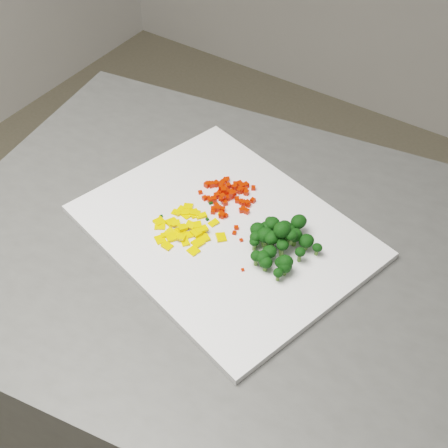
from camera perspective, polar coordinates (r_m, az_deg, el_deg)
The scene contains 146 objects.
counter_block at distance 1.27m, azimuth 1.86°, elevation -16.46°, with size 0.94×0.66×0.90m, color #454543.
cutting_board at distance 0.93m, azimuth 0.00°, elevation -0.67°, with size 0.40×0.31×0.01m, color silver.
carrot_pile at distance 0.96m, azimuth 0.46°, elevation 2.90°, with size 0.09×0.09×0.02m, color red, non-canonical shape.
pepper_pile at distance 0.92m, azimuth -3.39°, elevation -0.38°, with size 0.10×0.10×0.01m, color #FFB50D, non-canonical shape.
broccoli_pile at distance 0.87m, azimuth 5.58°, elevation -1.65°, with size 0.11×0.11×0.05m, color black, non-canonical shape.
carrot_cube_0 at distance 0.94m, azimuth 0.18°, elevation 0.78°, with size 0.01×0.01×0.01m, color red.
carrot_cube_1 at distance 0.94m, azimuth -0.19°, elevation 0.79°, with size 0.01×0.01×0.01m, color red.
carrot_cube_2 at distance 0.97m, azimuth 0.26°, elevation 2.95°, with size 0.01×0.01×0.01m, color red.
carrot_cube_3 at distance 0.99m, azimuth -1.35°, elevation 3.71°, with size 0.01×0.01×0.01m, color red.
carrot_cube_4 at distance 0.97m, azimuth -1.43°, elevation 2.41°, with size 0.01×0.01×0.01m, color red.
carrot_cube_5 at distance 0.99m, azimuth -0.19°, elevation 3.64°, with size 0.01×0.01×0.01m, color red.
carrot_cube_6 at distance 0.96m, azimuth 0.09°, elevation 1.93°, with size 0.01×0.01×0.01m, color red.
carrot_cube_7 at distance 0.94m, azimuth -1.03°, elevation 1.13°, with size 0.01×0.01×0.01m, color red.
carrot_cube_8 at distance 0.99m, azimuth -0.72°, elevation 3.71°, with size 0.01×0.01×0.01m, color red.
carrot_cube_9 at distance 1.00m, azimuth 0.35°, elevation 4.15°, with size 0.01×0.01×0.01m, color red.
carrot_cube_10 at distance 0.97m, azimuth -0.41°, elevation 2.90°, with size 0.01×0.01×0.01m, color red.
carrot_cube_11 at distance 0.95m, azimuth 1.59°, elevation 1.26°, with size 0.01×0.01×0.01m, color red.
carrot_cube_12 at distance 0.95m, azimuth -0.99°, elevation 1.36°, with size 0.01×0.01×0.01m, color red.
carrot_cube_13 at distance 0.96m, azimuth 1.19°, elevation 2.29°, with size 0.01×0.01×0.01m, color red.
carrot_cube_14 at distance 0.96m, azimuth -1.29°, elevation 2.16°, with size 0.01×0.01×0.01m, color red.
carrot_cube_15 at distance 0.97m, azimuth -1.78°, elevation 2.39°, with size 0.01×0.01×0.01m, color red.
carrot_cube_16 at distance 0.98m, azimuth 0.41°, elevation 3.52°, with size 0.01×0.01×0.01m, color red.
carrot_cube_17 at distance 0.96m, azimuth 2.66°, elevation 2.17°, with size 0.01×0.01×0.01m, color red.
carrot_cube_18 at distance 0.98m, azimuth 0.89°, elevation 3.40°, with size 0.01×0.01×0.01m, color red.
carrot_cube_19 at distance 0.95m, azimuth -0.95°, elevation 1.34°, with size 0.01×0.01×0.01m, color red.
carrot_cube_20 at distance 0.99m, azimuth -1.15°, elevation 3.62°, with size 0.01×0.01×0.01m, color red.
carrot_cube_21 at distance 0.96m, azimuth 1.21°, elevation 2.11°, with size 0.01×0.01×0.01m, color red.
carrot_cube_22 at distance 0.99m, azimuth 1.04°, elevation 3.65°, with size 0.01×0.01×0.01m, color red.
carrot_cube_23 at distance 0.96m, azimuth 0.64°, elevation 2.74°, with size 0.01×0.01×0.01m, color red.
carrot_cube_24 at distance 0.97m, azimuth 1.03°, elevation 3.43°, with size 0.01×0.01×0.01m, color red.
carrot_cube_25 at distance 0.97m, azimuth 0.57°, elevation 2.53°, with size 0.01×0.01×0.01m, color red.
carrot_cube_26 at distance 0.97m, azimuth 0.07°, elevation 3.18°, with size 0.01×0.01×0.01m, color red.
carrot_cube_27 at distance 0.98m, azimuth 1.64°, elevation 3.46°, with size 0.01×0.01×0.01m, color red.
carrot_cube_28 at distance 0.94m, azimuth -0.28°, elevation 1.04°, with size 0.01×0.01×0.01m, color red.
carrot_cube_29 at distance 0.96m, azimuth 1.56°, elevation 2.03°, with size 0.01×0.01×0.01m, color red.
carrot_cube_30 at distance 0.97m, azimuth 2.05°, elevation 2.88°, with size 0.01×0.01×0.01m, color red.
carrot_cube_31 at distance 0.99m, azimuth 2.01°, elevation 3.57°, with size 0.01×0.01×0.01m, color red.
carrot_cube_32 at distance 0.96m, azimuth -0.16°, elevation 2.51°, with size 0.01×0.01×0.01m, color red.
carrot_cube_33 at distance 0.99m, azimuth 0.21°, elevation 3.94°, with size 0.01×0.01×0.01m, color red.
carrot_cube_34 at distance 1.00m, azimuth 0.12°, elevation 4.03°, with size 0.01×0.01×0.01m, color red.
carrot_cube_35 at distance 0.95m, azimuth -0.56°, elevation 1.40°, with size 0.01×0.01×0.01m, color red.
carrot_cube_36 at distance 0.96m, azimuth 1.61°, elevation 2.11°, with size 0.01×0.01×0.01m, color red.
carrot_cube_37 at distance 0.97m, azimuth -0.03°, elevation 3.09°, with size 0.01×0.01×0.01m, color red.
carrot_cube_38 at distance 0.98m, azimuth 1.39°, elevation 3.09°, with size 0.01×0.01×0.01m, color red.
carrot_cube_39 at distance 0.95m, azimuth -0.69°, elevation 1.69°, with size 0.01×0.01×0.01m, color red.
carrot_cube_40 at distance 0.98m, azimuth 1.58°, elevation 3.11°, with size 0.01×0.01×0.01m, color red.
carrot_cube_41 at distance 0.97m, azimuth -0.30°, elevation 3.38°, with size 0.01×0.01×0.01m, color red.
carrot_cube_42 at distance 0.96m, azimuth 2.14°, elevation 1.91°, with size 0.01×0.01×0.01m, color red.
carrot_cube_43 at distance 0.99m, azimuth -0.77°, elevation 3.73°, with size 0.01×0.01×0.01m, color red.
carrot_cube_44 at distance 0.98m, azimuth 1.98°, elevation 3.11°, with size 0.01×0.01×0.01m, color red.
carrot_cube_45 at distance 0.97m, azimuth 0.09°, elevation 3.19°, with size 0.01×0.01×0.01m, color red.
carrot_cube_46 at distance 0.96m, azimuth 0.91°, elevation 2.84°, with size 0.01×0.01×0.01m, color red.
carrot_cube_47 at distance 0.96m, azimuth 2.22°, elevation 1.75°, with size 0.01×0.01×0.01m, color red.
carrot_cube_48 at distance 0.97m, azimuth -0.67°, elevation 2.62°, with size 0.01×0.01×0.01m, color red.
carrot_cube_49 at distance 0.95m, azimuth 1.64°, elevation 1.24°, with size 0.01×0.01×0.01m, color red.
carrot_cube_50 at distance 0.95m, azimuth 1.78°, elevation 1.37°, with size 0.01×0.01×0.01m, color red.
carrot_cube_51 at distance 0.97m, azimuth -0.84°, elevation 2.43°, with size 0.01×0.01×0.01m, color red.
carrot_cube_52 at distance 0.99m, azimuth 1.44°, elevation 3.70°, with size 0.01×0.01×0.01m, color red.
carrot_cube_53 at distance 0.95m, azimuth -0.26°, elevation 2.32°, with size 0.01×0.01×0.01m, color red.
carrot_cube_54 at distance 0.99m, azimuth -1.56°, elevation 3.62°, with size 0.01×0.01×0.01m, color red.
carrot_cube_55 at distance 0.96m, azimuth 1.76°, elevation 1.93°, with size 0.01×0.01×0.01m, color red.
carrot_cube_56 at distance 0.97m, azimuth 0.65°, elevation 3.01°, with size 0.01×0.01×0.01m, color red.
carrot_cube_57 at distance 0.98m, azimuth 2.70°, elevation 3.31°, with size 0.01×0.01×0.01m, color red.
carrot_cube_58 at distance 0.97m, azimuth -0.17°, elevation 2.41°, with size 0.01×0.01×0.01m, color red.
carrot_cube_59 at distance 0.95m, azimuth -0.12°, elevation 1.34°, with size 0.01×0.01×0.01m, color red.
carrot_cube_60 at distance 0.99m, azimuth -0.15°, elevation 3.82°, with size 0.01×0.01×0.01m, color red.
carrot_cube_61 at distance 0.96m, azimuth 0.29°, elevation 2.36°, with size 0.01×0.01×0.01m, color red.
carrot_cube_62 at distance 0.98m, azimuth 0.14°, elevation 3.43°, with size 0.01×0.01×0.01m, color red.
carrot_cube_63 at distance 0.94m, azimuth 2.09°, elevation 1.16°, with size 0.01×0.01×0.01m, color red.
carrot_cube_64 at distance 0.96m, azimuth -0.95°, elevation 2.26°, with size 0.01×0.01×0.01m, color red.
carrot_cube_65 at distance 0.97m, azimuth 0.21°, elevation 2.37°, with size 0.01×0.01×0.01m, color red.
pepper_chunk_0 at distance 0.95m, azimuth -4.12°, elevation 1.00°, with size 0.01×0.01×0.00m, color #FFB50D.
pepper_chunk_1 at distance 0.91m, azimuth -2.56°, elevation -0.78°, with size 0.01×0.02×0.00m, color #FFB50D.
pepper_chunk_2 at distance 0.93m, azimuth -5.88°, elevation -0.20°, with size 0.01×0.02×0.00m, color #FFB50D.
pepper_chunk_3 at distance 0.90m, azimuth -5.22°, elevation -2.02°, with size 0.01×0.01×0.00m, color #FFB50D.
pepper_chunk_4 at distance 0.95m, azimuth -4.48°, elevation 1.09°, with size 0.01×0.01×0.00m, color #FFB50D.
pepper_chunk_5 at distance 0.95m, azimuth -3.95°, elevation 1.39°, with size 0.01×0.01×0.00m, color #FFB50D.
pepper_chunk_6 at distance 0.94m, azimuth -2.70°, elevation 1.01°, with size 0.01×0.02×0.00m, color #FFB50D.
pepper_chunk_7 at distance 0.91m, azimuth -0.27°, elevation -1.22°, with size 0.02×0.01×0.00m, color #FFB50D.
pepper_chunk_8 at distance 0.91m, azimuth -4.84°, elevation -1.22°, with size 0.02×0.01×0.00m, color #FFB50D.
pepper_chunk_9 at distance 0.91m, azimuth -3.19°, elevation -0.98°, with size 0.01×0.02×0.00m, color #FFB50D.
pepper_chunk_10 at distance 0.93m, azimuth -2.91°, elevation -0.06°, with size 0.01×0.01×0.00m, color #FFB50D.
pepper_chunk_11 at distance 0.92m, azimuth -5.25°, elevation -0.97°, with size 0.02×0.01×0.00m, color #FFB50D.
pepper_chunk_12 at distance 0.92m, azimuth -3.09°, elevation -0.07°, with size 0.01×0.01×0.00m, color #FFB50D.
pepper_chunk_13 at distance 0.94m, azimuth -2.72°, elevation 0.97°, with size 0.02×0.01×0.00m, color #FFB50D.
pepper_chunk_14 at distance 0.91m, azimuth -1.91°, elevation -1.18°, with size 0.01×0.01×0.00m, color #FFB50D.
pepper_chunk_15 at distance 0.90m, azimuth -2.39°, elevation -1.72°, with size 0.02×0.02×0.00m, color #FFB50D.
pepper_chunk_16 at distance 0.91m, azimuth -1.78°, elevation -1.42°, with size 0.02×0.01×0.00m, color #FFB50D.
pepper_chunk_17 at distance 0.92m, azimuth -3.83°, elevation -0.32°, with size 0.01×0.01×0.00m, color #FFB50D.
pepper_chunk_18 at distance 0.95m, azimuth -3.56°, elevation 1.18°, with size 0.02×0.01×0.00m, color #FFB50D.
pepper_chunk_19 at distance 0.94m, azimuth -3.36°, elevation 0.89°, with size 0.02×0.01×0.00m, color #FFB50D.
pepper_chunk_20 at distance 0.91m, azimuth -5.85°, elevation -1.42°, with size 0.02×0.01×0.00m, color #FFB50D.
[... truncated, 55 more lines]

